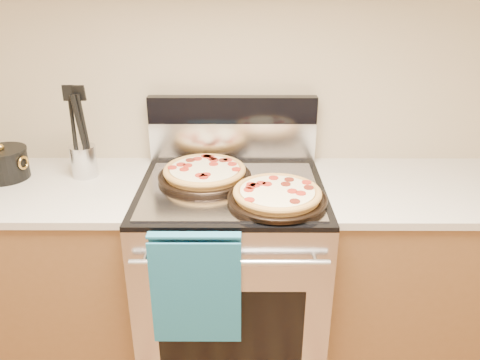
{
  "coord_description": "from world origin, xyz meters",
  "views": [
    {
      "loc": [
        0.04,
        -0.09,
        1.72
      ],
      "look_at": [
        0.04,
        1.55,
        0.99
      ],
      "focal_mm": 35.0,
      "sensor_mm": 36.0,
      "label": 1
    }
  ],
  "objects_px": {
    "range_body": "(232,281)",
    "pepperoni_pizza_front": "(277,195)",
    "pepperoni_pizza_back": "(205,173)",
    "saucepan": "(4,165)",
    "utensil_crock": "(84,161)"
  },
  "relations": [
    {
      "from": "pepperoni_pizza_back",
      "to": "saucepan",
      "type": "xyz_separation_m",
      "value": [
        -0.86,
        0.04,
        0.02
      ]
    },
    {
      "from": "pepperoni_pizza_back",
      "to": "saucepan",
      "type": "distance_m",
      "value": 0.86
    },
    {
      "from": "range_body",
      "to": "pepperoni_pizza_front",
      "type": "height_order",
      "value": "pepperoni_pizza_front"
    },
    {
      "from": "range_body",
      "to": "utensil_crock",
      "type": "xyz_separation_m",
      "value": [
        -0.64,
        0.14,
        0.53
      ]
    },
    {
      "from": "pepperoni_pizza_back",
      "to": "saucepan",
      "type": "height_order",
      "value": "saucepan"
    },
    {
      "from": "utensil_crock",
      "to": "saucepan",
      "type": "bearing_deg",
      "value": -175.61
    },
    {
      "from": "range_body",
      "to": "pepperoni_pizza_back",
      "type": "distance_m",
      "value": 0.52
    },
    {
      "from": "pepperoni_pizza_back",
      "to": "pepperoni_pizza_front",
      "type": "height_order",
      "value": "pepperoni_pizza_back"
    },
    {
      "from": "range_body",
      "to": "saucepan",
      "type": "relative_size",
      "value": 4.57
    },
    {
      "from": "pepperoni_pizza_back",
      "to": "saucepan",
      "type": "relative_size",
      "value": 1.97
    },
    {
      "from": "range_body",
      "to": "pepperoni_pizza_front",
      "type": "relative_size",
      "value": 2.4
    },
    {
      "from": "saucepan",
      "to": "range_body",
      "type": "bearing_deg",
      "value": -6.39
    },
    {
      "from": "range_body",
      "to": "saucepan",
      "type": "xyz_separation_m",
      "value": [
        -0.98,
        0.11,
        0.52
      ]
    },
    {
      "from": "pepperoni_pizza_back",
      "to": "saucepan",
      "type": "bearing_deg",
      "value": 177.38
    },
    {
      "from": "pepperoni_pizza_front",
      "to": "utensil_crock",
      "type": "distance_m",
      "value": 0.86
    }
  ]
}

